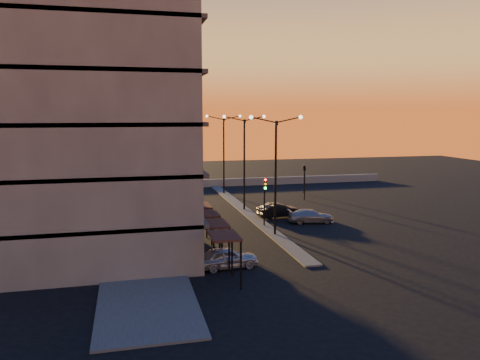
% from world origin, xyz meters
% --- Properties ---
extents(ground, '(120.00, 120.00, 0.00)m').
position_xyz_m(ground, '(0.00, 0.00, 0.00)').
color(ground, black).
rests_on(ground, ground).
extents(sidewalk_west, '(5.00, 40.00, 0.12)m').
position_xyz_m(sidewalk_west, '(-10.50, 4.00, 0.06)').
color(sidewalk_west, '#464644').
rests_on(sidewalk_west, ground).
extents(median, '(1.20, 36.00, 0.12)m').
position_xyz_m(median, '(0.00, 10.00, 0.06)').
color(median, '#464644').
rests_on(median, ground).
extents(parapet, '(44.00, 0.50, 1.00)m').
position_xyz_m(parapet, '(2.00, 26.00, 0.50)').
color(parapet, gray).
rests_on(parapet, ground).
extents(building, '(14.35, 17.08, 25.00)m').
position_xyz_m(building, '(-14.00, 0.03, 11.91)').
color(building, '#645E58').
rests_on(building, ground).
extents(streetlamp_near, '(4.32, 0.32, 9.51)m').
position_xyz_m(streetlamp_near, '(0.00, 0.00, 5.59)').
color(streetlamp_near, black).
rests_on(streetlamp_near, ground).
extents(streetlamp_mid, '(4.32, 0.32, 9.51)m').
position_xyz_m(streetlamp_mid, '(0.00, 10.00, 5.59)').
color(streetlamp_mid, black).
rests_on(streetlamp_mid, ground).
extents(streetlamp_far, '(4.32, 0.32, 9.51)m').
position_xyz_m(streetlamp_far, '(0.00, 20.00, 5.59)').
color(streetlamp_far, black).
rests_on(streetlamp_far, ground).
extents(traffic_light_main, '(0.28, 0.44, 4.25)m').
position_xyz_m(traffic_light_main, '(0.00, 2.87, 2.89)').
color(traffic_light_main, black).
rests_on(traffic_light_main, ground).
extents(signal_east_a, '(0.13, 0.16, 3.60)m').
position_xyz_m(signal_east_a, '(8.00, 14.00, 1.93)').
color(signal_east_a, black).
rests_on(signal_east_a, ground).
extents(signal_east_b, '(0.42, 1.99, 3.60)m').
position_xyz_m(signal_east_b, '(9.50, 18.00, 3.10)').
color(signal_east_b, black).
rests_on(signal_east_b, ground).
extents(car_hatchback, '(4.01, 1.88, 1.33)m').
position_xyz_m(car_hatchback, '(-5.37, -6.83, 0.66)').
color(car_hatchback, silver).
rests_on(car_hatchback, ground).
extents(car_sedan, '(4.25, 1.96, 1.35)m').
position_xyz_m(car_sedan, '(2.37, 6.15, 0.67)').
color(car_sedan, black).
rests_on(car_sedan, ground).
extents(car_wagon, '(4.29, 2.22, 1.19)m').
position_xyz_m(car_wagon, '(4.50, 3.53, 0.59)').
color(car_wagon, '#9C9EA3').
rests_on(car_wagon, ground).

